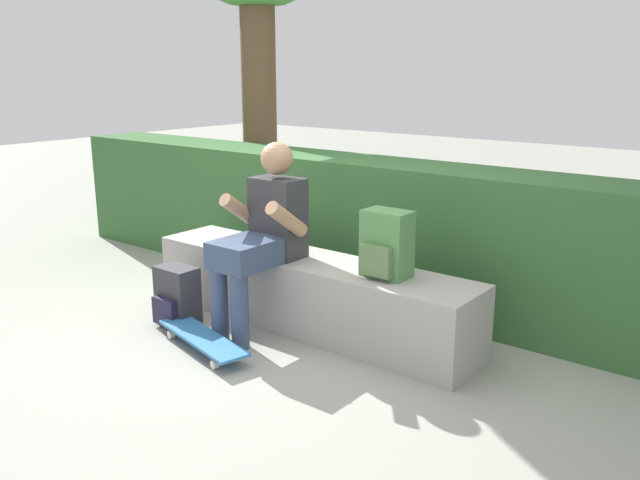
% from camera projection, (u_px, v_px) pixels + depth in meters
% --- Properties ---
extents(ground_plane, '(24.00, 24.00, 0.00)m').
position_uv_depth(ground_plane, '(273.00, 343.00, 4.15)').
color(ground_plane, gray).
extents(bench_main, '(2.38, 0.49, 0.47)m').
position_uv_depth(bench_main, '(308.00, 292.00, 4.36)').
color(bench_main, '#A6A09B').
rests_on(bench_main, ground).
extents(person_skater, '(0.49, 0.62, 1.22)m').
position_uv_depth(person_skater, '(263.00, 231.00, 4.20)').
color(person_skater, '#333338').
rests_on(person_skater, ground).
extents(skateboard_near_person, '(0.82, 0.38, 0.09)m').
position_uv_depth(skateboard_near_person, '(202.00, 338.00, 4.03)').
color(skateboard_near_person, teal).
rests_on(skateboard_near_person, ground).
extents(backpack_on_bench, '(0.28, 0.23, 0.40)m').
position_uv_depth(backpack_on_bench, '(386.00, 245.00, 3.88)').
color(backpack_on_bench, '#51894C').
rests_on(backpack_on_bench, bench_main).
extents(backpack_on_ground, '(0.28, 0.23, 0.40)m').
position_uv_depth(backpack_on_ground, '(177.00, 297.00, 4.40)').
color(backpack_on_ground, '#333338').
rests_on(backpack_on_ground, ground).
extents(hedge_row, '(5.92, 0.57, 1.02)m').
position_uv_depth(hedge_row, '(350.00, 224.00, 5.06)').
color(hedge_row, '#346231').
rests_on(hedge_row, ground).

